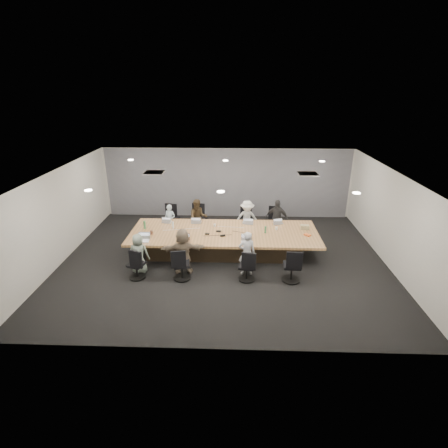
{
  "coord_description": "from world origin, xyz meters",
  "views": [
    {
      "loc": [
        0.36,
        -9.78,
        5.17
      ],
      "look_at": [
        0.0,
        0.4,
        1.05
      ],
      "focal_mm": 28.0,
      "sensor_mm": 36.0,
      "label": 1
    }
  ],
  "objects_px": {
    "person_3": "(276,219)",
    "laptop_5": "(186,241)",
    "chair_6": "(247,269)",
    "laptop_3": "(278,223)",
    "person_2": "(247,219)",
    "mug_brown": "(151,232)",
    "laptop_6": "(246,242)",
    "bottle_clear": "(173,225)",
    "person_6": "(247,253)",
    "bottle_green_right": "(265,230)",
    "person_5": "(183,251)",
    "chair_1": "(199,221)",
    "chair_2": "(247,223)",
    "chair_0": "(172,221)",
    "laptop_0": "(167,222)",
    "chair_7": "(292,268)",
    "canvas_bag": "(305,227)",
    "laptop_2": "(247,223)",
    "snack_packet": "(307,235)",
    "chair_5": "(182,267)",
    "chair_4": "(136,267)",
    "person_0": "(170,220)",
    "laptop_1": "(197,222)",
    "bottle_green_left": "(145,225)",
    "conference_table": "(224,241)",
    "stapler": "(223,236)",
    "person_1": "(198,218)",
    "laptop_4": "(143,241)"
  },
  "relations": [
    {
      "from": "person_1",
      "to": "laptop_3",
      "type": "relative_size",
      "value": 4.52
    },
    {
      "from": "person_6",
      "to": "bottle_green_right",
      "type": "distance_m",
      "value": 1.46
    },
    {
      "from": "bottle_clear",
      "to": "bottle_green_right",
      "type": "bearing_deg",
      "value": -5.32
    },
    {
      "from": "person_6",
      "to": "laptop_2",
      "type": "bearing_deg",
      "value": -96.79
    },
    {
      "from": "chair_7",
      "to": "laptop_0",
      "type": "height_order",
      "value": "chair_7"
    },
    {
      "from": "chair_0",
      "to": "laptop_0",
      "type": "bearing_deg",
      "value": 101.65
    },
    {
      "from": "laptop_2",
      "to": "bottle_clear",
      "type": "relative_size",
      "value": 1.48
    },
    {
      "from": "laptop_3",
      "to": "chair_6",
      "type": "bearing_deg",
      "value": 52.56
    },
    {
      "from": "mug_brown",
      "to": "canvas_bag",
      "type": "height_order",
      "value": "canvas_bag"
    },
    {
      "from": "person_3",
      "to": "laptop_3",
      "type": "bearing_deg",
      "value": -75.08
    },
    {
      "from": "person_3",
      "to": "snack_packet",
      "type": "height_order",
      "value": "person_3"
    },
    {
      "from": "laptop_4",
      "to": "person_6",
      "type": "distance_m",
      "value": 3.17
    },
    {
      "from": "chair_5",
      "to": "conference_table",
      "type": "bearing_deg",
      "value": 44.78
    },
    {
      "from": "canvas_bag",
      "to": "bottle_clear",
      "type": "bearing_deg",
      "value": -178.93
    },
    {
      "from": "person_2",
      "to": "mug_brown",
      "type": "height_order",
      "value": "person_2"
    },
    {
      "from": "conference_table",
      "to": "stapler",
      "type": "xyz_separation_m",
      "value": [
        -0.03,
        -0.37,
        0.37
      ]
    },
    {
      "from": "chair_1",
      "to": "chair_5",
      "type": "height_order",
      "value": "chair_1"
    },
    {
      "from": "chair_4",
      "to": "snack_packet",
      "type": "height_order",
      "value": "snack_packet"
    },
    {
      "from": "bottle_green_right",
      "to": "stapler",
      "type": "xyz_separation_m",
      "value": [
        -1.35,
        -0.33,
        -0.08
      ]
    },
    {
      "from": "chair_4",
      "to": "laptop_0",
      "type": "height_order",
      "value": "laptop_0"
    },
    {
      "from": "chair_5",
      "to": "laptop_5",
      "type": "bearing_deg",
      "value": 78.43
    },
    {
      "from": "person_3",
      "to": "mug_brown",
      "type": "height_order",
      "value": "person_3"
    },
    {
      "from": "chair_7",
      "to": "snack_packet",
      "type": "bearing_deg",
      "value": 68.81
    },
    {
      "from": "chair_2",
      "to": "snack_packet",
      "type": "bearing_deg",
      "value": 139.43
    },
    {
      "from": "mug_brown",
      "to": "person_3",
      "type": "bearing_deg",
      "value": 21.44
    },
    {
      "from": "person_1",
      "to": "canvas_bag",
      "type": "xyz_separation_m",
      "value": [
        3.6,
        -1.04,
        0.12
      ]
    },
    {
      "from": "laptop_1",
      "to": "laptop_5",
      "type": "height_order",
      "value": "same"
    },
    {
      "from": "laptop_6",
      "to": "bottle_clear",
      "type": "xyz_separation_m",
      "value": [
        -2.38,
        1.03,
        0.11
      ]
    },
    {
      "from": "laptop_1",
      "to": "bottle_green_left",
      "type": "distance_m",
      "value": 1.75
    },
    {
      "from": "chair_6",
      "to": "laptop_3",
      "type": "relative_size",
      "value": 2.39
    },
    {
      "from": "chair_1",
      "to": "mug_brown",
      "type": "xyz_separation_m",
      "value": [
        -1.32,
        -1.96,
        0.36
      ]
    },
    {
      "from": "chair_4",
      "to": "person_0",
      "type": "distance_m",
      "value": 3.09
    },
    {
      "from": "bottle_green_left",
      "to": "stapler",
      "type": "bearing_deg",
      "value": -11.81
    },
    {
      "from": "chair_6",
      "to": "laptop_0",
      "type": "height_order",
      "value": "laptop_0"
    },
    {
      "from": "person_5",
      "to": "chair_1",
      "type": "bearing_deg",
      "value": -100.75
    },
    {
      "from": "person_3",
      "to": "chair_2",
      "type": "bearing_deg",
      "value": 176.42
    },
    {
      "from": "person_5",
      "to": "mug_brown",
      "type": "relative_size",
      "value": 11.87
    },
    {
      "from": "person_6",
      "to": "person_2",
      "type": "bearing_deg",
      "value": -96.39
    },
    {
      "from": "person_6",
      "to": "mug_brown",
      "type": "relative_size",
      "value": 11.41
    },
    {
      "from": "chair_5",
      "to": "person_1",
      "type": "bearing_deg",
      "value": 75.53
    },
    {
      "from": "chair_5",
      "to": "person_6",
      "type": "height_order",
      "value": "person_6"
    },
    {
      "from": "chair_7",
      "to": "laptop_2",
      "type": "bearing_deg",
      "value": 118.19
    },
    {
      "from": "chair_7",
      "to": "stapler",
      "type": "xyz_separation_m",
      "value": [
        -1.97,
        1.33,
        0.37
      ]
    },
    {
      "from": "chair_1",
      "to": "person_5",
      "type": "distance_m",
      "value": 3.06
    },
    {
      "from": "person_0",
      "to": "laptop_4",
      "type": "bearing_deg",
      "value": -86.23
    },
    {
      "from": "chair_2",
      "to": "person_6",
      "type": "bearing_deg",
      "value": 93.99
    },
    {
      "from": "chair_0",
      "to": "person_3",
      "type": "bearing_deg",
      "value": -173.59
    },
    {
      "from": "chair_6",
      "to": "person_2",
      "type": "height_order",
      "value": "person_2"
    },
    {
      "from": "chair_0",
      "to": "laptop_1",
      "type": "height_order",
      "value": "chair_0"
    },
    {
      "from": "person_3",
      "to": "laptop_5",
      "type": "bearing_deg",
      "value": -128.97
    }
  ]
}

